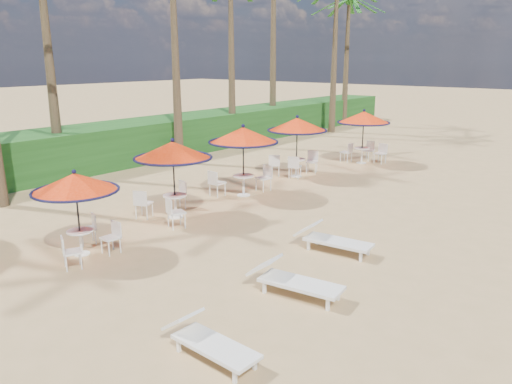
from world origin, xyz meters
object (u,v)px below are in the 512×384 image
Objects in this scene: station_1 at (172,160)px; lounger_far at (331,238)px; station_2 at (243,141)px; lounger_mid at (292,279)px; station_4 at (364,124)px; station_3 at (297,132)px; lounger_near at (207,339)px; station_0 at (78,193)px.

lounger_far is at bearing 6.71° from station_1.
station_1 is at bearing -90.19° from station_2.
lounger_mid is at bearing -42.49° from station_2.
station_4 reaches higher than lounger_far.
station_1 is 11.05m from station_4.
station_2 is 1.00× the size of station_3.
station_1 is 3.27m from station_2.
station_2 is 10.02m from lounger_near.
station_4 is 16.61m from lounger_near.
station_2 reaches higher than station_4.
station_1 is 0.96× the size of station_2.
station_0 reaches higher than lounger_far.
lounger_near is at bearing -71.42° from station_4.
lounger_far reaches higher than lounger_near.
station_4 is (0.18, 14.46, 0.24)m from station_0.
station_3 is at bearing 120.12° from lounger_near.
lounger_mid is 2.65m from lounger_far.
station_2 is 1.22× the size of lounger_mid.
station_3 is (-0.21, 3.59, -0.09)m from station_2.
lounger_near is (5.92, -7.92, -1.63)m from station_2.
station_3 reaches higher than lounger_far.
station_0 is 5.73m from lounger_near.
lounger_near is (5.27, -15.68, -1.52)m from station_4.
lounger_near is (6.13, -11.51, -1.54)m from station_3.
station_2 reaches higher than station_1.
station_3 is 1.23× the size of lounger_mid.
station_1 reaches higher than lounger_far.
station_2 is at bearing -94.78° from station_4.
lounger_near is 2.68m from lounger_mid.
station_4 is at bearing 85.22° from station_2.
station_3 is 13.13m from lounger_near.
station_4 is 1.20× the size of lounger_mid.
station_4 is 1.37× the size of lounger_near.
station_2 is 7.79m from station_4.
lounger_far is at bearing 40.96° from station_0.
station_1 is 6.24m from lounger_mid.
lounger_far is at bearing 95.77° from lounger_mid.
lounger_near is (5.93, -4.65, -1.48)m from station_1.
station_1 is 0.96× the size of station_3.
lounger_far is (-0.60, 2.58, -0.01)m from lounger_mid.
station_0 is at bearing -86.02° from station_2.
station_1 is 7.68m from lounger_near.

